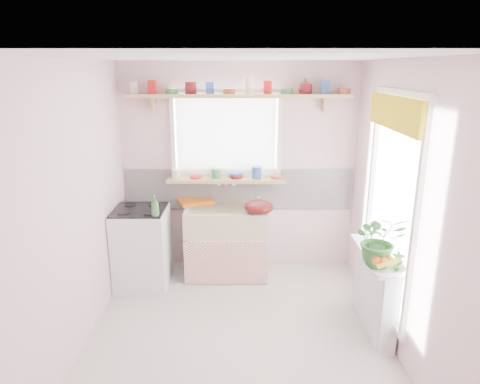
{
  "coord_description": "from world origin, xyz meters",
  "views": [
    {
      "loc": [
        0.03,
        -3.44,
        2.43
      ],
      "look_at": [
        0.02,
        0.55,
        1.26
      ],
      "focal_mm": 32.0,
      "sensor_mm": 36.0,
      "label": 1
    }
  ],
  "objects": [
    {
      "name": "windowsill",
      "position": [
        -0.15,
        1.48,
        1.14
      ],
      "size": [
        1.4,
        0.22,
        0.04
      ],
      "primitive_type": "cube",
      "color": "#DAB070",
      "rests_on": "room"
    },
    {
      "name": "cooker",
      "position": [
        -1.1,
        1.05,
        0.46
      ],
      "size": [
        0.58,
        0.58,
        0.93
      ],
      "color": "white",
      "rests_on": "ground"
    },
    {
      "name": "shelf_vase",
      "position": [
        0.75,
        1.53,
        2.22
      ],
      "size": [
        0.21,
        0.21,
        0.17
      ],
      "primitive_type": "imported",
      "rotation": [
        0.0,
        0.0,
        -0.36
      ],
      "color": "#AD5235",
      "rests_on": "pine_shelf"
    },
    {
      "name": "shelf_crockery",
      "position": [
        -0.04,
        1.47,
        2.19
      ],
      "size": [
        2.47,
        0.11,
        0.12
      ],
      "color": "silver",
      "rests_on": "pine_shelf"
    },
    {
      "name": "cooker_bottle",
      "position": [
        -0.88,
        0.83,
        1.03
      ],
      "size": [
        0.09,
        0.09,
        0.22
      ],
      "primitive_type": "imported",
      "rotation": [
        0.0,
        0.0,
        0.01
      ],
      "color": "#3C7940",
      "rests_on": "cooker"
    },
    {
      "name": "jade_plant",
      "position": [
        1.21,
        -0.06,
        1.01
      ],
      "size": [
        0.45,
        0.39,
        0.47
      ],
      "primitive_type": "imported",
      "rotation": [
        0.0,
        0.0,
        -0.05
      ],
      "color": "#2C6428",
      "rests_on": "radiator_ledge"
    },
    {
      "name": "fruit_bowl",
      "position": [
        1.21,
        -0.2,
        0.82
      ],
      "size": [
        0.39,
        0.39,
        0.08
      ],
      "primitive_type": "imported",
      "rotation": [
        0.0,
        0.0,
        0.2
      ],
      "color": "silver",
      "rests_on": "radiator_ledge"
    },
    {
      "name": "sill_cup",
      "position": [
        -0.3,
        1.54,
        1.21
      ],
      "size": [
        0.17,
        0.17,
        0.1
      ],
      "primitive_type": "imported",
      "rotation": [
        0.0,
        0.0,
        -0.39
      ],
      "color": "beige",
      "rests_on": "windowsill"
    },
    {
      "name": "colander",
      "position": [
        0.22,
        1.1,
        0.92
      ],
      "size": [
        0.41,
        0.41,
        0.15
      ],
      "primitive_type": "ellipsoid",
      "rotation": [
        0.0,
        0.0,
        -0.27
      ],
      "color": "#54100E",
      "rests_on": "sink_unit"
    },
    {
      "name": "soap_bottle_sink",
      "position": [
        0.22,
        1.19,
        0.94
      ],
      "size": [
        0.1,
        0.1,
        0.17
      ],
      "primitive_type": "imported",
      "rotation": [
        0.0,
        0.0,
        0.35
      ],
      "color": "#C4D960",
      "rests_on": "sink_unit"
    },
    {
      "name": "dish_tray",
      "position": [
        -0.53,
        1.5,
        0.87
      ],
      "size": [
        0.48,
        0.43,
        0.04
      ],
      "primitive_type": "cube",
      "rotation": [
        0.0,
        0.0,
        0.42
      ],
      "color": "orange",
      "rests_on": "sink_unit"
    },
    {
      "name": "radiator_ledge",
      "position": [
        1.3,
        0.2,
        0.4
      ],
      "size": [
        0.22,
        0.95,
        0.78
      ],
      "color": "white",
      "rests_on": "ground"
    },
    {
      "name": "herb_pot",
      "position": [
        1.33,
        -0.2,
        0.87
      ],
      "size": [
        0.11,
        0.08,
        0.19
      ],
      "primitive_type": "imported",
      "rotation": [
        0.0,
        0.0,
        -0.17
      ],
      "color": "#2F6428",
      "rests_on": "radiator_ledge"
    },
    {
      "name": "room",
      "position": [
        0.66,
        0.86,
        1.37
      ],
      "size": [
        3.2,
        3.2,
        3.2
      ],
      "color": "beige",
      "rests_on": "ground"
    },
    {
      "name": "fruit",
      "position": [
        1.22,
        -0.19,
        0.88
      ],
      "size": [
        0.2,
        0.14,
        0.1
      ],
      "color": "#E85713",
      "rests_on": "fruit_bowl"
    },
    {
      "name": "sink_unit",
      "position": [
        -0.15,
        1.29,
        0.43
      ],
      "size": [
        0.95,
        0.65,
        1.11
      ],
      "color": "white",
      "rests_on": "ground"
    },
    {
      "name": "pine_shelf",
      "position": [
        0.0,
        1.47,
        2.12
      ],
      "size": [
        2.52,
        0.24,
        0.04
      ],
      "primitive_type": "cube",
      "color": "#DAB070",
      "rests_on": "room"
    },
    {
      "name": "sill_bowl",
      "position": [
        -0.04,
        1.54,
        1.19
      ],
      "size": [
        0.21,
        0.21,
        0.05
      ],
      "primitive_type": "imported",
      "rotation": [
        0.0,
        0.0,
        0.22
      ],
      "color": "#374EB3",
      "rests_on": "windowsill"
    },
    {
      "name": "sill_crockery",
      "position": [
        -0.2,
        1.48,
        1.21
      ],
      "size": [
        1.35,
        0.11,
        0.12
      ],
      "color": "silver",
      "rests_on": "windowsill"
    }
  ]
}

